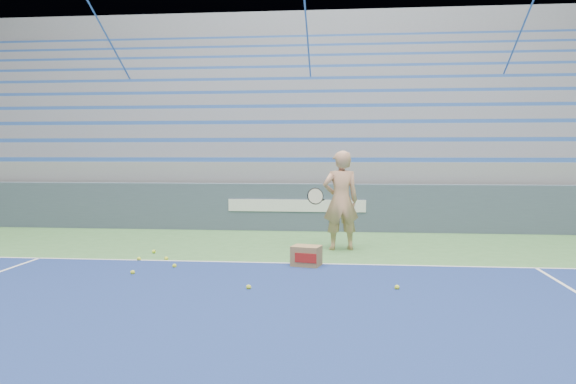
{
  "coord_description": "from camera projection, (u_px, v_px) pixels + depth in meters",
  "views": [
    {
      "loc": [
        1.1,
        2.82,
        1.82
      ],
      "look_at": [
        0.14,
        12.38,
        1.15
      ],
      "focal_mm": 35.0,
      "sensor_mm": 36.0,
      "label": 1
    }
  ],
  "objects": [
    {
      "name": "sponsor_barrier",
      "position": [
        297.0,
        207.0,
        13.16
      ],
      "size": [
        30.0,
        0.32,
        1.1
      ],
      "color": "#404E61",
      "rests_on": "ground"
    },
    {
      "name": "bleachers",
      "position": [
        311.0,
        137.0,
        18.71
      ],
      "size": [
        31.0,
        9.15,
        7.3
      ],
      "color": "gray",
      "rests_on": "ground"
    },
    {
      "name": "tennis_player",
      "position": [
        341.0,
        200.0,
        10.51
      ],
      "size": [
        0.99,
        0.91,
        1.86
      ],
      "color": "tan",
      "rests_on": "ground"
    },
    {
      "name": "ball_box",
      "position": [
        306.0,
        256.0,
        9.0
      ],
      "size": [
        0.51,
        0.43,
        0.33
      ],
      "color": "olive",
      "rests_on": "ground"
    },
    {
      "name": "tennis_ball_0",
      "position": [
        174.0,
        266.0,
        8.88
      ],
      "size": [
        0.07,
        0.07,
        0.07
      ],
      "primitive_type": "sphere",
      "color": "yellow",
      "rests_on": "ground"
    },
    {
      "name": "tennis_ball_1",
      "position": [
        154.0,
        251.0,
        10.17
      ],
      "size": [
        0.07,
        0.07,
        0.07
      ],
      "primitive_type": "sphere",
      "color": "yellow",
      "rests_on": "ground"
    },
    {
      "name": "tennis_ball_2",
      "position": [
        397.0,
        287.0,
        7.46
      ],
      "size": [
        0.07,
        0.07,
        0.07
      ],
      "primitive_type": "sphere",
      "color": "yellow",
      "rests_on": "ground"
    },
    {
      "name": "tennis_ball_3",
      "position": [
        133.0,
        272.0,
        8.39
      ],
      "size": [
        0.07,
        0.07,
        0.07
      ],
      "primitive_type": "sphere",
      "color": "yellow",
      "rests_on": "ground"
    },
    {
      "name": "tennis_ball_4",
      "position": [
        249.0,
        287.0,
        7.47
      ],
      "size": [
        0.07,
        0.07,
        0.07
      ],
      "primitive_type": "sphere",
      "color": "yellow",
      "rests_on": "ground"
    },
    {
      "name": "tennis_ball_5",
      "position": [
        166.0,
        259.0,
        9.5
      ],
      "size": [
        0.07,
        0.07,
        0.07
      ],
      "primitive_type": "sphere",
      "color": "yellow",
      "rests_on": "ground"
    },
    {
      "name": "tennis_ball_6",
      "position": [
        139.0,
        259.0,
        9.46
      ],
      "size": [
        0.07,
        0.07,
        0.07
      ],
      "primitive_type": "sphere",
      "color": "yellow",
      "rests_on": "ground"
    }
  ]
}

